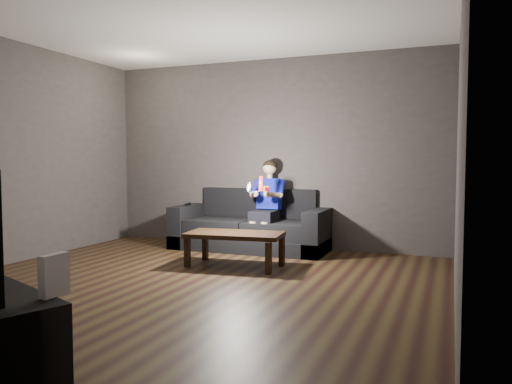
% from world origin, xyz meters
% --- Properties ---
extents(floor, '(5.00, 5.00, 0.00)m').
position_xyz_m(floor, '(0.00, 0.00, 0.00)').
color(floor, black).
rests_on(floor, ground).
extents(back_wall, '(5.00, 0.04, 2.70)m').
position_xyz_m(back_wall, '(0.00, 2.50, 1.35)').
color(back_wall, '#3C3633').
rests_on(back_wall, ground).
extents(right_wall, '(0.04, 5.00, 2.70)m').
position_xyz_m(right_wall, '(2.50, 0.00, 1.35)').
color(right_wall, '#3C3633').
rests_on(right_wall, ground).
extents(ceiling, '(5.00, 5.00, 0.02)m').
position_xyz_m(ceiling, '(0.00, 0.00, 2.70)').
color(ceiling, silver).
rests_on(ceiling, back_wall).
extents(sofa, '(2.18, 0.94, 0.84)m').
position_xyz_m(sofa, '(-0.17, 2.19, 0.27)').
color(sofa, black).
rests_on(sofa, floor).
extents(child, '(0.48, 0.59, 1.18)m').
position_xyz_m(child, '(0.08, 2.14, 0.73)').
color(child, black).
rests_on(child, sofa).
extents(wii_remote_red, '(0.06, 0.08, 0.20)m').
position_xyz_m(wii_remote_red, '(0.17, 1.68, 0.95)').
color(wii_remote_red, red).
rests_on(wii_remote_red, child).
extents(nunchuk_white, '(0.06, 0.09, 0.14)m').
position_xyz_m(nunchuk_white, '(-0.00, 1.69, 0.90)').
color(nunchuk_white, silver).
rests_on(nunchuk_white, child).
extents(wii_remote_black, '(0.08, 0.17, 0.03)m').
position_xyz_m(wii_remote_black, '(-1.15, 2.11, 0.61)').
color(wii_remote_black, black).
rests_on(wii_remote_black, sofa).
extents(coffee_table, '(1.17, 0.68, 0.40)m').
position_xyz_m(coffee_table, '(0.10, 1.01, 0.35)').
color(coffee_table, black).
rests_on(coffee_table, floor).
extents(wii_console, '(0.06, 0.17, 0.22)m').
position_xyz_m(wii_console, '(0.52, -2.27, 0.64)').
color(wii_console, silver).
rests_on(wii_console, media_console).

